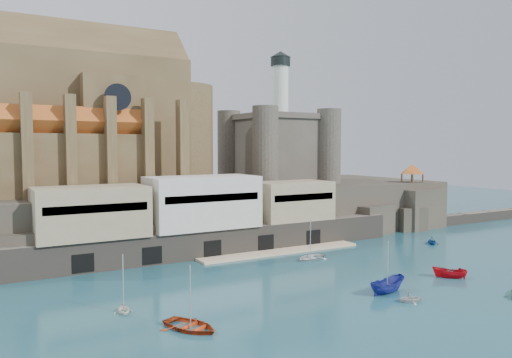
{
  "coord_description": "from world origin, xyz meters",
  "views": [
    {
      "loc": [
        -43.54,
        -52.29,
        17.91
      ],
      "look_at": [
        5.27,
        32.0,
        11.59
      ],
      "focal_mm": 35.0,
      "sensor_mm": 36.0,
      "label": 1
    }
  ],
  "objects": [
    {
      "name": "church",
      "position": [
        -24.13,
        41.85,
        22.13
      ],
      "size": [
        47.0,
        25.93,
        30.51
      ],
      "color": "brown",
      "rests_on": "promontory"
    },
    {
      "name": "boat_7",
      "position": [
        30.0,
        10.03,
        0.0
      ],
      "size": [
        3.29,
        3.07,
        3.27
      ],
      "primitive_type": "imported",
      "rotation": [
        0.0,
        0.0,
        5.64
      ],
      "color": "navy",
      "rests_on": "ground"
    },
    {
      "name": "pavilion",
      "position": [
        42.0,
        26.0,
        12.73
      ],
      "size": [
        6.4,
        6.4,
        5.4
      ],
      "color": "brown",
      "rests_on": "rock_outcrop"
    },
    {
      "name": "promontory",
      "position": [
        -0.19,
        39.37,
        4.92
      ],
      "size": [
        100.0,
        36.0,
        10.0
      ],
      "color": "#2C2721",
      "rests_on": "ground"
    },
    {
      "name": "boat_5",
      "position": [
        13.05,
        -7.45,
        0.0
      ],
      "size": [
        2.45,
        2.46,
        4.56
      ],
      "primitive_type": "imported",
      "rotation": [
        0.0,
        0.0,
        3.88
      ],
      "color": "#B90914",
      "rests_on": "ground"
    },
    {
      "name": "boat_4",
      "position": [
        -29.48,
        0.54,
        0.0
      ],
      "size": [
        2.54,
        1.62,
        2.87
      ],
      "primitive_type": "imported",
      "rotation": [
        0.0,
        0.0,
        3.1
      ],
      "color": "white",
      "rests_on": "ground"
    },
    {
      "name": "rock_outcrop",
      "position": [
        42.0,
        25.84,
        4.02
      ],
      "size": [
        14.5,
        10.5,
        8.7
      ],
      "color": "#2C2721",
      "rests_on": "ground"
    },
    {
      "name": "boat_0",
      "position": [
        -25.11,
        -7.62,
        0.0
      ],
      "size": [
        4.6,
        3.0,
        6.24
      ],
      "primitive_type": "imported",
      "rotation": [
        0.0,
        0.0,
        0.42
      ],
      "color": "#B03613",
      "rests_on": "ground"
    },
    {
      "name": "ground",
      "position": [
        0.0,
        0.0,
        0.0
      ],
      "size": [
        300.0,
        300.0,
        0.0
      ],
      "primitive_type": "plane",
      "color": "#1A4A59",
      "rests_on": "ground"
    },
    {
      "name": "boat_6",
      "position": [
        3.2,
        11.15,
        0.0
      ],
      "size": [
        2.32,
        4.21,
        5.66
      ],
      "primitive_type": "imported",
      "rotation": [
        0.0,
        0.0,
        5.01
      ],
      "color": "silver",
      "rests_on": "ground"
    },
    {
      "name": "castle_keep",
      "position": [
        16.08,
        41.08,
        18.31
      ],
      "size": [
        21.2,
        21.2,
        29.3
      ],
      "color": "#423C34",
      "rests_on": "promontory"
    },
    {
      "name": "boat_1",
      "position": [
        0.18,
        -12.33,
        0.0
      ],
      "size": [
        2.38,
        2.97,
        2.99
      ],
      "primitive_type": "imported",
      "rotation": [
        0.0,
        0.0,
        1.21
      ],
      "color": "silver",
      "rests_on": "ground"
    },
    {
      "name": "boat_2",
      "position": [
        0.53,
        -8.35,
        0.0
      ],
      "size": [
        2.56,
        2.51,
        5.87
      ],
      "primitive_type": "imported",
      "rotation": [
        0.0,
        0.0,
        1.72
      ],
      "color": "navy",
      "rests_on": "ground"
    },
    {
      "name": "quay",
      "position": [
        -10.19,
        23.07,
        6.07
      ],
      "size": [
        70.0,
        12.0,
        13.05
      ],
      "color": "#60574C",
      "rests_on": "ground"
    },
    {
      "name": "breakwater",
      "position": [
        66.0,
        24.0,
        0.0
      ],
      "size": [
        40.0,
        3.0,
        2.4
      ],
      "primitive_type": "cube",
      "color": "#60574C",
      "rests_on": "ground"
    }
  ]
}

